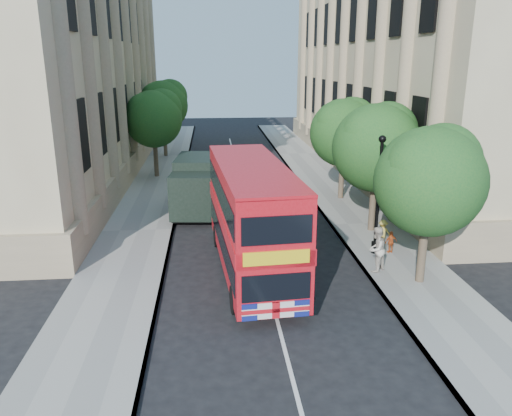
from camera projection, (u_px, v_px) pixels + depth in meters
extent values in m
plane|color=black|center=(280.00, 332.00, 15.77)|extent=(120.00, 120.00, 0.00)
cube|color=gray|center=(364.00, 224.00, 25.79)|extent=(3.50, 80.00, 0.12)
cube|color=gray|center=(138.00, 231.00, 24.79)|extent=(3.50, 80.00, 0.12)
cube|color=tan|center=(421.00, 49.00, 37.28)|extent=(12.00, 38.00, 18.00)
cube|color=tan|center=(40.00, 48.00, 34.88)|extent=(12.00, 38.00, 18.00)
cylinder|color=#473828|center=(423.00, 249.00, 18.72)|extent=(0.32, 0.32, 2.86)
sphere|color=#1A5021|center=(429.00, 182.00, 17.98)|extent=(4.00, 4.00, 4.00)
sphere|color=#1A5021|center=(442.00, 161.00, 18.23)|extent=(2.80, 2.80, 2.80)
sphere|color=#1A5021|center=(421.00, 170.00, 17.50)|extent=(2.60, 2.60, 2.60)
cylinder|color=#473828|center=(373.00, 203.00, 24.43)|extent=(0.32, 0.32, 2.99)
sphere|color=#1A5021|center=(376.00, 148.00, 23.65)|extent=(4.20, 4.20, 4.20)
sphere|color=#1A5021|center=(387.00, 132.00, 23.89)|extent=(2.94, 2.94, 2.94)
sphere|color=#1A5021|center=(369.00, 138.00, 23.16)|extent=(2.73, 2.73, 2.73)
cylinder|color=#473828|center=(341.00, 176.00, 30.17)|extent=(0.32, 0.32, 2.90)
sphere|color=#1A5021|center=(344.00, 133.00, 29.41)|extent=(4.00, 4.00, 4.00)
sphere|color=#1A5021|center=(352.00, 121.00, 29.65)|extent=(2.80, 2.80, 2.80)
sphere|color=#1A5021|center=(337.00, 125.00, 28.93)|extent=(2.60, 2.60, 2.60)
cylinder|color=#473828|center=(156.00, 157.00, 35.81)|extent=(0.32, 0.32, 2.99)
sphere|color=#1A5021|center=(154.00, 119.00, 35.03)|extent=(4.00, 4.00, 4.00)
sphere|color=#1A5021|center=(162.00, 109.00, 35.26)|extent=(2.80, 2.80, 2.80)
sphere|color=#1A5021|center=(145.00, 112.00, 34.54)|extent=(2.60, 2.60, 2.60)
cylinder|color=#473828|center=(165.00, 139.00, 43.41)|extent=(0.32, 0.32, 3.17)
sphere|color=#1A5021|center=(163.00, 105.00, 42.59)|extent=(4.20, 4.20, 4.20)
sphere|color=#1A5021|center=(170.00, 96.00, 42.81)|extent=(2.94, 2.94, 2.94)
sphere|color=#1A5021|center=(157.00, 99.00, 42.09)|extent=(2.73, 2.73, 2.73)
cylinder|color=black|center=(375.00, 247.00, 21.82)|extent=(0.30, 0.30, 0.50)
cylinder|color=black|center=(378.00, 198.00, 21.18)|extent=(0.14, 0.14, 5.00)
sphere|color=black|center=(382.00, 139.00, 20.46)|extent=(0.32, 0.32, 0.32)
cube|color=red|center=(252.00, 216.00, 19.53)|extent=(3.17, 9.50, 3.88)
cube|color=black|center=(252.00, 236.00, 19.78)|extent=(3.19, 8.91, 0.88)
cube|color=black|center=(252.00, 191.00, 19.24)|extent=(3.19, 8.91, 0.88)
cube|color=yellow|center=(276.00, 258.00, 15.09)|extent=(2.06, 0.24, 0.44)
cylinder|color=black|center=(235.00, 300.00, 16.79)|extent=(0.35, 1.00, 0.98)
cylinder|color=black|center=(299.00, 295.00, 17.14)|extent=(0.35, 1.00, 0.98)
cylinder|color=black|center=(217.00, 236.00, 22.82)|extent=(0.35, 1.00, 0.98)
cylinder|color=black|center=(265.00, 233.00, 23.18)|extent=(0.35, 1.00, 0.98)
cube|color=black|center=(192.00, 195.00, 25.88)|extent=(2.36, 2.16, 2.30)
cube|color=black|center=(190.00, 195.00, 24.91)|extent=(1.97, 0.28, 0.77)
cube|color=black|center=(197.00, 180.00, 28.12)|extent=(2.50, 3.69, 2.74)
cube|color=black|center=(197.00, 206.00, 27.87)|extent=(2.45, 5.41, 0.27)
cylinder|color=black|center=(174.00, 215.00, 26.07)|extent=(0.32, 0.89, 0.88)
cylinder|color=black|center=(212.00, 215.00, 26.07)|extent=(0.32, 0.89, 0.88)
cylinder|color=black|center=(184.00, 197.00, 29.53)|extent=(0.32, 0.89, 0.88)
cylinder|color=black|center=(217.00, 197.00, 29.53)|extent=(0.32, 0.89, 0.88)
imported|color=black|center=(307.00, 292.00, 16.57)|extent=(0.68, 0.52, 1.68)
imported|color=beige|center=(376.00, 249.00, 19.74)|extent=(1.14, 1.12, 1.85)
imported|color=#CE5A24|center=(391.00, 242.00, 21.75)|extent=(0.62, 0.37, 0.98)
imported|color=gold|center=(383.00, 232.00, 22.68)|extent=(0.79, 0.49, 1.17)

